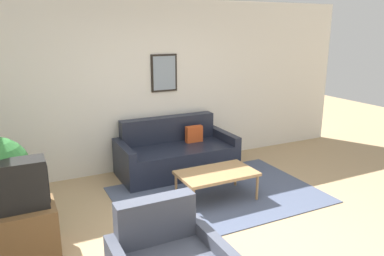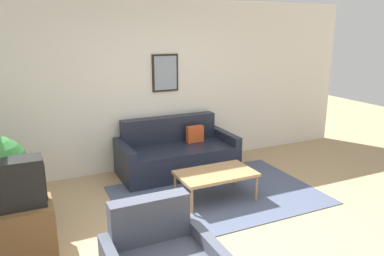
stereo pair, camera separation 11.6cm
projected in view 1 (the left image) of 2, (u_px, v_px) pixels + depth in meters
name	position (u px, v px, depth m)	size (l,w,h in m)	color
ground_plane	(223.00, 246.00, 3.99)	(16.00, 16.00, 0.00)	tan
area_rug	(218.00, 195.00, 5.20)	(2.76, 1.88, 0.01)	#4C5670
wall_back	(139.00, 87.00, 5.94)	(8.00, 0.09, 2.70)	white
couch	(176.00, 154.00, 5.98)	(1.84, 0.90, 0.85)	#1E2333
coffee_table	(217.00, 174.00, 4.99)	(1.03, 0.61, 0.40)	#A87F51
tv_stand	(21.00, 232.00, 3.76)	(0.69, 0.49, 0.52)	brown
tv	(16.00, 186.00, 3.63)	(0.59, 0.28, 0.50)	black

